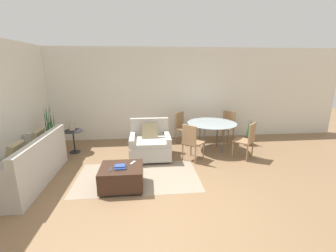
{
  "coord_description": "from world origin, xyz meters",
  "views": [
    {
      "loc": [
        -0.2,
        -3.31,
        2.2
      ],
      "look_at": [
        0.34,
        2.11,
        0.75
      ],
      "focal_mm": 24.0,
      "sensor_mm": 36.0,
      "label": 1
    }
  ],
  "objects": [
    {
      "name": "tv_remote_secondary",
      "position": [
        -0.86,
        0.44,
        0.43
      ],
      "size": [
        0.06,
        0.16,
        0.01
      ],
      "color": "#333338",
      "rests_on": "ottoman"
    },
    {
      "name": "ottoman",
      "position": [
        -0.68,
        0.53,
        0.23
      ],
      "size": [
        0.78,
        0.68,
        0.42
      ],
      "color": "#382319",
      "rests_on": "ground_plane"
    },
    {
      "name": "wall_left",
      "position": [
        -3.06,
        1.5,
        1.38
      ],
      "size": [
        0.06,
        12.0,
        2.75
      ],
      "color": "silver",
      "rests_on": "ground_plane"
    },
    {
      "name": "picture_frame",
      "position": [
        -2.1,
        2.47,
        0.69
      ],
      "size": [
        0.14,
        0.07,
        0.21
      ],
      "color": "#8C6647",
      "rests_on": "side_table"
    },
    {
      "name": "side_table",
      "position": [
        -2.1,
        2.47,
        0.42
      ],
      "size": [
        0.5,
        0.5,
        0.59
      ],
      "color": "black",
      "rests_on": "ground_plane"
    },
    {
      "name": "couch",
      "position": [
        -2.51,
        0.92,
        0.32
      ],
      "size": [
        0.87,
        2.08,
        0.94
      ],
      "color": "#B2ADA3",
      "rests_on": "ground_plane"
    },
    {
      "name": "wall_back",
      "position": [
        0.0,
        3.53,
        1.38
      ],
      "size": [
        12.0,
        0.06,
        2.75
      ],
      "color": "silver",
      "rests_on": "ground_plane"
    },
    {
      "name": "ground_plane",
      "position": [
        0.0,
        0.0,
        0.0
      ],
      "size": [
        20.0,
        20.0,
        0.0
      ],
      "primitive_type": "plane",
      "color": "brown"
    },
    {
      "name": "potted_plant",
      "position": [
        -2.67,
        2.52,
        0.3
      ],
      "size": [
        0.41,
        0.41,
        1.36
      ],
      "color": "maroon",
      "rests_on": "ground_plane"
    },
    {
      "name": "area_rug",
      "position": [
        -0.4,
        0.92,
        0.0
      ],
      "size": [
        2.47,
        1.43,
        0.01
      ],
      "color": "gray",
      "rests_on": "ground_plane"
    },
    {
      "name": "dining_chair_far_right",
      "position": [
        2.22,
        3.0,
        0.52
      ],
      "size": [
        0.59,
        0.59,
        0.9
      ],
      "color": "#93704C",
      "rests_on": "ground_plane"
    },
    {
      "name": "book_stack",
      "position": [
        -0.69,
        0.47,
        0.45
      ],
      "size": [
        0.21,
        0.18,
        0.05
      ],
      "color": "#2D478C",
      "rests_on": "ottoman"
    },
    {
      "name": "armchair",
      "position": [
        -0.12,
        1.96,
        0.34
      ],
      "size": [
        0.97,
        0.94,
        0.92
      ],
      "color": "#B2ADA3",
      "rests_on": "ground_plane"
    },
    {
      "name": "dining_chair_near_left",
      "position": [
        0.85,
        1.63,
        0.52
      ],
      "size": [
        0.59,
        0.59,
        0.9
      ],
      "color": "#93704C",
      "rests_on": "ground_plane"
    },
    {
      "name": "dining_chair_far_left",
      "position": [
        0.85,
        3.0,
        0.52
      ],
      "size": [
        0.59,
        0.59,
        0.9
      ],
      "color": "#93704C",
      "rests_on": "ground_plane"
    },
    {
      "name": "dining_table",
      "position": [
        1.53,
        2.31,
        0.69
      ],
      "size": [
        1.3,
        1.3,
        0.75
      ],
      "color": "#99A8AD",
      "rests_on": "ground_plane"
    },
    {
      "name": "tv_remote_primary",
      "position": [
        -0.48,
        0.69,
        0.43
      ],
      "size": [
        0.11,
        0.16,
        0.01
      ],
      "color": "#B7B7BC",
      "rests_on": "ottoman"
    },
    {
      "name": "potted_plant_small",
      "position": [
        2.73,
        2.59,
        0.21
      ],
      "size": [
        0.29,
        0.29,
        0.82
      ],
      "color": "brown",
      "rests_on": "ground_plane"
    },
    {
      "name": "dining_chair_near_right",
      "position": [
        2.22,
        1.63,
        0.52
      ],
      "size": [
        0.59,
        0.59,
        0.9
      ],
      "color": "#93704C",
      "rests_on": "ground_plane"
    }
  ]
}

